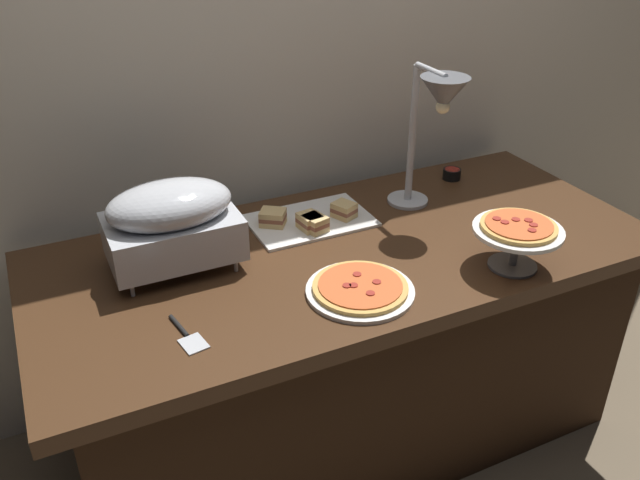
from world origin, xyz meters
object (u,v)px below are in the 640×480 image
object	(u,v)px
heat_lamp	(437,107)
pizza_plate_center	(518,233)
pizza_plate_front	(360,289)
serving_spatula	(186,335)
sauce_cup_near	(452,174)
sandwich_platter	(309,219)
chafing_dish	(172,221)

from	to	relation	value
heat_lamp	pizza_plate_center	bearing A→B (deg)	-82.80
pizza_plate_front	pizza_plate_center	size ratio (longest dim) A/B	1.17
heat_lamp	serving_spatula	size ratio (longest dim) A/B	2.80
sauce_cup_near	sandwich_platter	bearing A→B (deg)	-170.82
pizza_plate_front	serving_spatula	bearing A→B (deg)	177.92
heat_lamp	pizza_plate_center	size ratio (longest dim) A/B	1.90
chafing_dish	pizza_plate_center	xyz separation A→B (m)	(0.88, -0.42, -0.04)
heat_lamp	sandwich_platter	size ratio (longest dim) A/B	1.24
pizza_plate_center	sandwich_platter	bearing A→B (deg)	131.05
chafing_dish	heat_lamp	xyz separation A→B (m)	(0.83, -0.05, 0.23)
pizza_plate_center	sauce_cup_near	xyz separation A→B (m)	(0.20, 0.59, -0.09)
chafing_dish	pizza_plate_front	world-z (taller)	chafing_dish
sandwich_platter	heat_lamp	bearing A→B (deg)	-17.19
chafing_dish	heat_lamp	world-z (taller)	heat_lamp
heat_lamp	pizza_plate_center	world-z (taller)	heat_lamp
heat_lamp	pizza_plate_front	distance (m)	0.63
chafing_dish	serving_spatula	distance (m)	0.37
chafing_dish	sandwich_platter	xyz separation A→B (m)	(0.46, 0.07, -0.13)
chafing_dish	serving_spatula	xyz separation A→B (m)	(-0.07, -0.33, -0.15)
sandwich_platter	serving_spatula	xyz separation A→B (m)	(-0.52, -0.40, -0.02)
sandwich_platter	sauce_cup_near	distance (m)	0.64
sauce_cup_near	pizza_plate_center	bearing A→B (deg)	-109.09
chafing_dish	sandwich_platter	distance (m)	0.48
pizza_plate_center	sandwich_platter	distance (m)	0.65
sauce_cup_near	heat_lamp	bearing A→B (deg)	-138.93
pizza_plate_front	pizza_plate_center	distance (m)	0.48
chafing_dish	serving_spatula	bearing A→B (deg)	-101.07
sandwich_platter	sauce_cup_near	xyz separation A→B (m)	(0.63, 0.10, 0.00)
sandwich_platter	serving_spatula	distance (m)	0.66
sandwich_platter	pizza_plate_front	bearing A→B (deg)	-95.53
serving_spatula	sandwich_platter	bearing A→B (deg)	37.56
sauce_cup_near	chafing_dish	bearing A→B (deg)	-171.11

